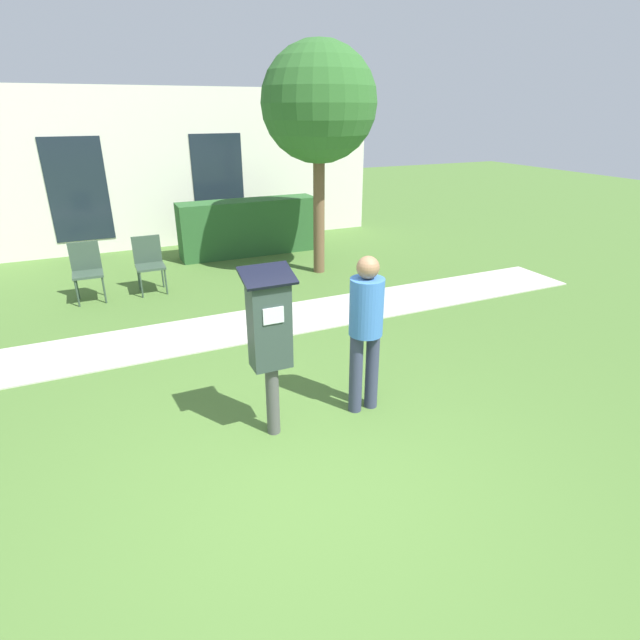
{
  "coord_description": "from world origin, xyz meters",
  "views": [
    {
      "loc": [
        -1.2,
        -3.02,
        2.79
      ],
      "look_at": [
        0.49,
        0.7,
        1.05
      ],
      "focal_mm": 28.0,
      "sensor_mm": 36.0,
      "label": 1
    }
  ],
  "objects_px": {
    "person_standing": "(366,323)",
    "parking_meter": "(270,333)",
    "outdoor_chair_left": "(87,267)",
    "outdoor_chair_middle": "(149,260)"
  },
  "relations": [
    {
      "from": "parking_meter",
      "to": "outdoor_chair_left",
      "type": "distance_m",
      "value": 4.77
    },
    {
      "from": "outdoor_chair_left",
      "to": "parking_meter",
      "type": "bearing_deg",
      "value": -92.99
    },
    {
      "from": "parking_meter",
      "to": "person_standing",
      "type": "distance_m",
      "value": 0.96
    },
    {
      "from": "outdoor_chair_left",
      "to": "person_standing",
      "type": "bearing_deg",
      "value": -82.7
    },
    {
      "from": "outdoor_chair_left",
      "to": "outdoor_chair_middle",
      "type": "height_order",
      "value": "same"
    },
    {
      "from": "parking_meter",
      "to": "outdoor_chair_left",
      "type": "xyz_separation_m",
      "value": [
        -1.44,
        4.52,
        -0.49
      ]
    },
    {
      "from": "person_standing",
      "to": "outdoor_chair_left",
      "type": "distance_m",
      "value": 5.12
    },
    {
      "from": "person_standing",
      "to": "outdoor_chair_left",
      "type": "relative_size",
      "value": 1.76
    },
    {
      "from": "person_standing",
      "to": "parking_meter",
      "type": "bearing_deg",
      "value": 164.19
    },
    {
      "from": "outdoor_chair_left",
      "to": "outdoor_chair_middle",
      "type": "bearing_deg",
      "value": -19.59
    }
  ]
}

